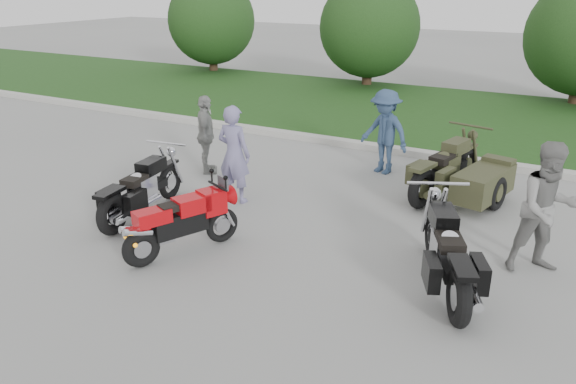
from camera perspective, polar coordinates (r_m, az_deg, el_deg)
The scene contains 13 objects.
ground at distance 8.68m, azimuth -6.45°, elevation -5.59°, with size 80.00×80.00×0.00m, color #979792.
curb at distance 13.64m, azimuth 8.17°, elevation 4.63°, with size 60.00×0.30×0.15m, color #B0AEA6.
grass_strip at distance 17.47m, azimuth 13.15°, elevation 7.88°, with size 60.00×8.00×0.14m, color #254F1B.
tree_far_left at distance 24.63m, azimuth -7.78°, elevation 16.89°, with size 3.60×3.60×4.00m.
tree_mid_left at distance 21.25m, azimuth 8.27°, elevation 16.25°, with size 3.60×3.60×4.00m.
sportbike_red at distance 8.35m, azimuth -10.92°, elevation -2.98°, with size 0.90×1.79×0.90m.
cruiser_left at distance 9.83m, azimuth -14.84°, elevation 0.03°, with size 0.58×2.36×0.91m.
cruiser_right at distance 7.58m, azimuth 15.89°, elevation -6.28°, with size 1.22×2.34×0.97m.
cruiser_sidecar at distance 10.67m, azimuth 17.65°, elevation 1.37°, with size 1.57×2.54×0.99m.
person_stripe at distance 10.14m, azimuth -5.50°, elevation 3.84°, with size 0.65×0.43×1.79m, color gray.
person_grey at distance 8.37m, azimuth 24.88°, elevation -1.55°, with size 0.91×0.71×1.86m, color gray.
person_denim at distance 11.81m, azimuth 9.80°, elevation 6.03°, with size 1.13×0.65×1.76m, color navy.
person_back at distance 11.77m, azimuth -8.34°, elevation 5.76°, with size 0.96×0.40×1.64m, color gray.
Camera 1 is at (4.58, -6.28, 3.86)m, focal length 35.00 mm.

